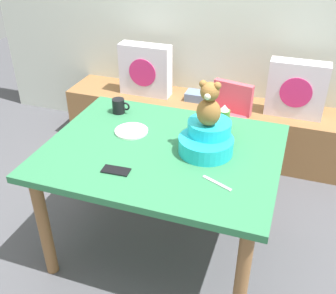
{
  "coord_description": "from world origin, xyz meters",
  "views": [
    {
      "loc": [
        0.66,
        -1.79,
        1.93
      ],
      "look_at": [
        0.0,
        0.1,
        0.69
      ],
      "focal_mm": 43.01,
      "sensor_mm": 36.0,
      "label": 1
    }
  ],
  "objects_px": {
    "pillow_floral_left": "(145,70)",
    "coffee_mug": "(119,106)",
    "dining_table": "(162,162)",
    "infant_seat_teal": "(207,139)",
    "ketchup_bottle": "(223,120)",
    "book_stack": "(198,96)",
    "dinner_plate_near": "(131,131)",
    "cell_phone": "(116,170)",
    "pillow_floral_right": "(296,89)",
    "teddy_bear": "(209,105)",
    "highchair": "(224,122)"
  },
  "relations": [
    {
      "from": "dining_table",
      "to": "ketchup_bottle",
      "type": "bearing_deg",
      "value": 45.1
    },
    {
      "from": "pillow_floral_right",
      "to": "pillow_floral_left",
      "type": "bearing_deg",
      "value": 180.0
    },
    {
      "from": "cell_phone",
      "to": "infant_seat_teal",
      "type": "bearing_deg",
      "value": -51.41
    },
    {
      "from": "ketchup_bottle",
      "to": "dinner_plate_near",
      "type": "height_order",
      "value": "ketchup_bottle"
    },
    {
      "from": "book_stack",
      "to": "highchair",
      "type": "xyz_separation_m",
      "value": [
        0.32,
        -0.44,
        0.03
      ]
    },
    {
      "from": "pillow_floral_left",
      "to": "dinner_plate_near",
      "type": "relative_size",
      "value": 2.2
    },
    {
      "from": "infant_seat_teal",
      "to": "pillow_floral_right",
      "type": "bearing_deg",
      "value": 70.63
    },
    {
      "from": "coffee_mug",
      "to": "infant_seat_teal",
      "type": "bearing_deg",
      "value": -21.88
    },
    {
      "from": "book_stack",
      "to": "ketchup_bottle",
      "type": "relative_size",
      "value": 1.08
    },
    {
      "from": "highchair",
      "to": "ketchup_bottle",
      "type": "height_order",
      "value": "ketchup_bottle"
    },
    {
      "from": "cell_phone",
      "to": "ketchup_bottle",
      "type": "bearing_deg",
      "value": -40.47
    },
    {
      "from": "book_stack",
      "to": "cell_phone",
      "type": "distance_m",
      "value": 1.57
    },
    {
      "from": "coffee_mug",
      "to": "cell_phone",
      "type": "relative_size",
      "value": 0.83
    },
    {
      "from": "book_stack",
      "to": "dining_table",
      "type": "bearing_deg",
      "value": -83.93
    },
    {
      "from": "ketchup_bottle",
      "to": "dinner_plate_near",
      "type": "bearing_deg",
      "value": -162.11
    },
    {
      "from": "ketchup_bottle",
      "to": "pillow_floral_left",
      "type": "bearing_deg",
      "value": 132.61
    },
    {
      "from": "cell_phone",
      "to": "highchair",
      "type": "bearing_deg",
      "value": -20.31
    },
    {
      "from": "teddy_bear",
      "to": "pillow_floral_left",
      "type": "bearing_deg",
      "value": 125.45
    },
    {
      "from": "pillow_floral_left",
      "to": "highchair",
      "type": "height_order",
      "value": "pillow_floral_left"
    },
    {
      "from": "book_stack",
      "to": "dinner_plate_near",
      "type": "bearing_deg",
      "value": -95.14
    },
    {
      "from": "highchair",
      "to": "dinner_plate_near",
      "type": "distance_m",
      "value": 0.86
    },
    {
      "from": "book_stack",
      "to": "dining_table",
      "type": "distance_m",
      "value": 1.28
    },
    {
      "from": "teddy_bear",
      "to": "ketchup_bottle",
      "type": "bearing_deg",
      "value": 79.16
    },
    {
      "from": "dinner_plate_near",
      "to": "book_stack",
      "type": "bearing_deg",
      "value": 84.86
    },
    {
      "from": "pillow_floral_left",
      "to": "pillow_floral_right",
      "type": "xyz_separation_m",
      "value": [
        1.25,
        0.0,
        0.0
      ]
    },
    {
      "from": "pillow_floral_right",
      "to": "highchair",
      "type": "relative_size",
      "value": 0.56
    },
    {
      "from": "pillow_floral_right",
      "to": "teddy_bear",
      "type": "xyz_separation_m",
      "value": [
        -0.41,
        -1.18,
        0.34
      ]
    },
    {
      "from": "ketchup_bottle",
      "to": "cell_phone",
      "type": "height_order",
      "value": "ketchup_bottle"
    },
    {
      "from": "book_stack",
      "to": "ketchup_bottle",
      "type": "xyz_separation_m",
      "value": [
        0.42,
        -0.98,
        0.33
      ]
    },
    {
      "from": "book_stack",
      "to": "ketchup_bottle",
      "type": "distance_m",
      "value": 1.11
    },
    {
      "from": "ketchup_bottle",
      "to": "dinner_plate_near",
      "type": "distance_m",
      "value": 0.55
    },
    {
      "from": "infant_seat_teal",
      "to": "teddy_bear",
      "type": "relative_size",
      "value": 1.32
    },
    {
      "from": "pillow_floral_right",
      "to": "cell_phone",
      "type": "height_order",
      "value": "pillow_floral_right"
    },
    {
      "from": "teddy_bear",
      "to": "dinner_plate_near",
      "type": "height_order",
      "value": "teddy_bear"
    },
    {
      "from": "coffee_mug",
      "to": "dinner_plate_near",
      "type": "height_order",
      "value": "coffee_mug"
    },
    {
      "from": "book_stack",
      "to": "infant_seat_teal",
      "type": "xyz_separation_m",
      "value": [
        0.37,
        -1.2,
        0.32
      ]
    },
    {
      "from": "cell_phone",
      "to": "coffee_mug",
      "type": "bearing_deg",
      "value": 20.16
    },
    {
      "from": "teddy_bear",
      "to": "dining_table",
      "type": "bearing_deg",
      "value": -165.54
    },
    {
      "from": "coffee_mug",
      "to": "dinner_plate_near",
      "type": "bearing_deg",
      "value": -49.79
    },
    {
      "from": "infant_seat_teal",
      "to": "cell_phone",
      "type": "bearing_deg",
      "value": -138.03
    },
    {
      "from": "pillow_floral_left",
      "to": "infant_seat_teal",
      "type": "distance_m",
      "value": 1.45
    },
    {
      "from": "highchair",
      "to": "coffee_mug",
      "type": "relative_size",
      "value": 6.58
    },
    {
      "from": "dinner_plate_near",
      "to": "cell_phone",
      "type": "bearing_deg",
      "value": -77.53
    },
    {
      "from": "ketchup_bottle",
      "to": "cell_phone",
      "type": "relative_size",
      "value": 1.28
    },
    {
      "from": "pillow_floral_left",
      "to": "coffee_mug",
      "type": "distance_m",
      "value": 0.94
    },
    {
      "from": "dining_table",
      "to": "infant_seat_teal",
      "type": "bearing_deg",
      "value": 14.58
    },
    {
      "from": "pillow_floral_right",
      "to": "dinner_plate_near",
      "type": "height_order",
      "value": "pillow_floral_right"
    },
    {
      "from": "dining_table",
      "to": "infant_seat_teal",
      "type": "xyz_separation_m",
      "value": [
        0.24,
        0.06,
        0.17
      ]
    },
    {
      "from": "coffee_mug",
      "to": "highchair",
      "type": "bearing_deg",
      "value": 39.61
    },
    {
      "from": "infant_seat_teal",
      "to": "cell_phone",
      "type": "relative_size",
      "value": 2.29
    }
  ]
}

